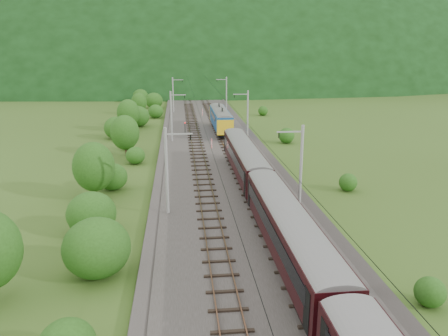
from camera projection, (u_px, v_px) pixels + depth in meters
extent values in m
plane|color=#365119|center=(235.00, 213.00, 41.07)|extent=(600.00, 600.00, 0.00)
cube|color=#38332D|center=(224.00, 180.00, 50.60)|extent=(14.00, 220.00, 0.30)
cube|color=brown|center=(197.00, 178.00, 50.20)|extent=(0.08, 220.00, 0.15)
cube|color=brown|center=(209.00, 178.00, 50.34)|extent=(0.08, 220.00, 0.15)
cube|color=black|center=(203.00, 179.00, 50.31)|extent=(2.40, 220.00, 0.12)
cube|color=brown|center=(238.00, 177.00, 50.68)|extent=(0.08, 220.00, 0.15)
cube|color=brown|center=(250.00, 177.00, 50.82)|extent=(0.08, 220.00, 0.15)
cube|color=black|center=(244.00, 178.00, 50.78)|extent=(2.40, 220.00, 0.12)
cylinder|color=gray|center=(167.00, 171.00, 39.29)|extent=(0.28, 0.28, 8.00)
cube|color=gray|center=(179.00, 134.00, 38.49)|extent=(2.40, 0.12, 0.12)
cylinder|color=black|center=(190.00, 137.00, 38.67)|extent=(0.10, 0.10, 0.50)
cylinder|color=gray|center=(171.00, 116.00, 69.94)|extent=(0.28, 0.28, 8.00)
cube|color=gray|center=(178.00, 95.00, 69.14)|extent=(2.40, 0.12, 0.12)
cylinder|color=black|center=(185.00, 97.00, 69.32)|extent=(0.10, 0.10, 0.50)
cylinder|color=gray|center=(173.00, 95.00, 100.59)|extent=(0.28, 0.28, 8.00)
cube|color=gray|center=(178.00, 80.00, 99.79)|extent=(2.40, 0.12, 0.12)
cylinder|color=black|center=(182.00, 81.00, 99.97)|extent=(0.10, 0.10, 0.50)
cylinder|color=gray|center=(174.00, 83.00, 131.23)|extent=(0.28, 0.28, 8.00)
cube|color=gray|center=(178.00, 72.00, 130.43)|extent=(2.40, 0.12, 0.12)
cylinder|color=black|center=(181.00, 73.00, 130.61)|extent=(0.10, 0.10, 0.50)
cylinder|color=gray|center=(175.00, 76.00, 161.88)|extent=(0.28, 0.28, 8.00)
cube|color=gray|center=(178.00, 67.00, 161.08)|extent=(2.40, 0.12, 0.12)
cylinder|color=black|center=(180.00, 68.00, 161.26)|extent=(0.10, 0.10, 0.50)
cylinder|color=gray|center=(301.00, 168.00, 40.52)|extent=(0.28, 0.28, 8.00)
cube|color=gray|center=(290.00, 132.00, 39.48)|extent=(2.40, 0.12, 0.12)
cylinder|color=black|center=(279.00, 135.00, 39.46)|extent=(0.10, 0.10, 0.50)
cylinder|color=gray|center=(248.00, 115.00, 71.17)|extent=(0.28, 0.28, 8.00)
cube|color=gray|center=(241.00, 94.00, 70.13)|extent=(2.40, 0.12, 0.12)
cylinder|color=black|center=(234.00, 96.00, 70.11)|extent=(0.10, 0.10, 0.50)
cylinder|color=gray|center=(226.00, 94.00, 101.81)|extent=(0.28, 0.28, 8.00)
cube|color=gray|center=(221.00, 80.00, 100.78)|extent=(2.40, 0.12, 0.12)
cylinder|color=black|center=(217.00, 81.00, 100.76)|extent=(0.10, 0.10, 0.50)
cylinder|color=gray|center=(215.00, 83.00, 132.46)|extent=(0.28, 0.28, 8.00)
cube|color=gray|center=(211.00, 72.00, 131.42)|extent=(2.40, 0.12, 0.12)
cylinder|color=black|center=(208.00, 73.00, 131.41)|extent=(0.10, 0.10, 0.50)
cylinder|color=gray|center=(208.00, 76.00, 163.11)|extent=(0.28, 0.28, 8.00)
cube|color=gray|center=(205.00, 67.00, 162.07)|extent=(2.40, 0.12, 0.12)
cylinder|color=black|center=(202.00, 68.00, 162.05)|extent=(0.10, 0.10, 0.50)
cylinder|color=black|center=(202.00, 121.00, 48.49)|extent=(0.03, 198.00, 0.03)
cylinder|color=black|center=(245.00, 121.00, 48.96)|extent=(0.03, 198.00, 0.03)
ellipsoid|color=black|center=(185.00, 70.00, 290.07)|extent=(504.00, 360.00, 244.00)
ellipsoid|color=black|center=(19.00, 68.00, 316.49)|extent=(336.00, 280.00, 132.00)
cube|color=black|center=(288.00, 232.00, 30.30)|extent=(2.65, 20.07, 2.74)
cylinder|color=slate|center=(289.00, 215.00, 29.97)|extent=(2.65, 19.97, 2.65)
cube|color=black|center=(270.00, 228.00, 30.08)|extent=(0.05, 17.66, 1.05)
cube|color=black|center=(308.00, 226.00, 30.35)|extent=(0.05, 17.66, 1.05)
cube|color=black|center=(318.00, 313.00, 24.06)|extent=(2.01, 2.92, 0.82)
cube|color=black|center=(268.00, 217.00, 37.51)|extent=(2.01, 2.92, 0.82)
cube|color=black|center=(244.00, 158.00, 50.08)|extent=(2.65, 20.07, 2.74)
cylinder|color=slate|center=(245.00, 148.00, 49.75)|extent=(2.65, 19.97, 2.65)
cube|color=black|center=(233.00, 156.00, 49.86)|extent=(0.05, 17.66, 1.05)
cube|color=black|center=(256.00, 155.00, 50.13)|extent=(0.05, 17.66, 1.05)
cube|color=black|center=(255.00, 193.00, 43.84)|extent=(2.01, 2.92, 0.82)
cube|color=black|center=(236.00, 158.00, 57.29)|extent=(2.01, 2.92, 0.82)
cube|color=#124C92|center=(221.00, 118.00, 77.72)|extent=(2.65, 16.42, 2.74)
cylinder|color=slate|center=(221.00, 111.00, 77.39)|extent=(2.65, 16.34, 2.65)
cube|color=black|center=(213.00, 117.00, 77.50)|extent=(0.05, 14.45, 1.05)
cube|color=black|center=(228.00, 116.00, 77.77)|extent=(0.05, 14.45, 1.05)
cube|color=black|center=(224.00, 134.00, 72.70)|extent=(2.01, 2.92, 0.82)
cube|color=black|center=(218.00, 123.00, 83.71)|extent=(2.01, 2.92, 0.82)
cube|color=gold|center=(217.00, 113.00, 85.45)|extent=(2.70, 0.50, 2.46)
cube|color=gold|center=(225.00, 127.00, 70.10)|extent=(2.70, 0.50, 2.46)
cube|color=black|center=(219.00, 106.00, 80.09)|extent=(0.08, 1.60, 0.82)
cylinder|color=red|center=(212.00, 143.00, 65.64)|extent=(0.16, 0.16, 1.49)
cylinder|color=red|center=(202.00, 112.00, 96.60)|extent=(0.16, 0.16, 1.48)
cylinder|color=black|center=(185.00, 128.00, 77.56)|extent=(0.12, 0.12, 1.71)
sphere|color=red|center=(185.00, 123.00, 77.32)|extent=(0.20, 0.20, 0.20)
ellipsoid|color=#234D14|center=(97.00, 248.00, 29.43)|extent=(4.58, 4.58, 4.12)
ellipsoid|color=#234D14|center=(91.00, 214.00, 36.02)|extent=(4.07, 4.07, 3.66)
ellipsoid|color=#234D14|center=(112.00, 177.00, 47.40)|extent=(3.28, 3.28, 2.96)
ellipsoid|color=#234D14|center=(135.00, 155.00, 57.98)|extent=(2.57, 2.57, 2.31)
ellipsoid|color=#234D14|center=(127.00, 144.00, 65.88)|extent=(1.92, 1.92, 1.73)
ellipsoid|color=#234D14|center=(117.00, 128.00, 73.43)|extent=(4.19, 4.19, 3.77)
ellipsoid|color=#234D14|center=(138.00, 116.00, 84.60)|extent=(4.46, 4.46, 4.02)
ellipsoid|color=#234D14|center=(156.00, 111.00, 94.84)|extent=(3.28, 3.28, 2.95)
ellipsoid|color=#234D14|center=(157.00, 109.00, 102.52)|extent=(2.00, 2.00, 1.80)
ellipsoid|color=#234D14|center=(154.00, 100.00, 109.52)|extent=(4.37, 4.37, 3.93)
ellipsoid|color=#234D14|center=(141.00, 96.00, 119.72)|extent=(4.22, 4.22, 3.79)
ellipsoid|color=#234D14|center=(147.00, 94.00, 130.42)|extent=(2.80, 2.80, 2.52)
cylinder|color=black|center=(95.00, 184.00, 44.31)|extent=(0.24, 0.24, 3.26)
ellipsoid|color=#234D14|center=(94.00, 167.00, 43.81)|extent=(4.20, 4.20, 5.04)
cylinder|color=black|center=(126.00, 145.00, 62.07)|extent=(0.24, 0.24, 3.19)
ellipsoid|color=#234D14|center=(125.00, 132.00, 61.58)|extent=(4.10, 4.10, 4.92)
cylinder|color=black|center=(129.00, 123.00, 80.01)|extent=(0.24, 0.24, 3.20)
ellipsoid|color=#234D14|center=(128.00, 113.00, 79.52)|extent=(4.11, 4.11, 4.93)
cylinder|color=black|center=(139.00, 109.00, 99.16)|extent=(0.24, 0.24, 2.72)
ellipsoid|color=#234D14|center=(139.00, 102.00, 98.74)|extent=(3.50, 3.50, 4.20)
ellipsoid|color=#234D14|center=(430.00, 293.00, 26.25)|extent=(1.86, 1.86, 1.68)
ellipsoid|color=#234D14|center=(348.00, 183.00, 47.16)|extent=(1.96, 1.96, 1.76)
ellipsoid|color=#234D14|center=(287.00, 136.00, 70.30)|extent=(2.52, 2.52, 2.26)
ellipsoid|color=#234D14|center=(263.00, 111.00, 98.26)|extent=(2.21, 2.21, 1.99)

